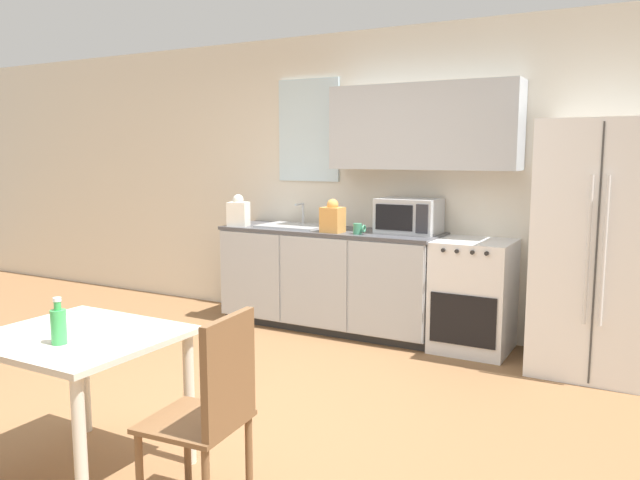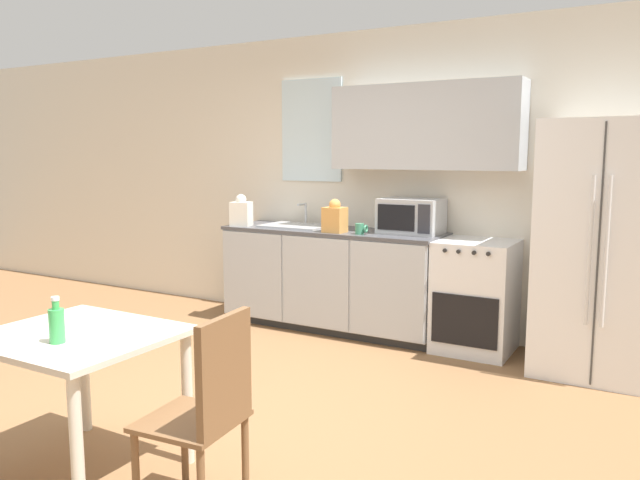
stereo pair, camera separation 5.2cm
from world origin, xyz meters
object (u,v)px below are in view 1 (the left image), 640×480
Objects in this scene: dining_table at (80,357)px; coffee_mug at (358,229)px; refrigerator at (601,249)px; oven_range at (473,296)px; microwave at (409,216)px; drink_bottle at (59,325)px; dining_chair_side at (213,404)px.

coffee_mug is at bearing 85.74° from dining_table.
oven_range is at bearing 175.51° from refrigerator.
microwave is 2.34× the size of drink_bottle.
dining_table is at bearing 110.56° from drink_bottle.
oven_range is 2.96m from dining_chair_side.
dining_chair_side is (-0.33, -2.94, 0.08)m from oven_range.
coffee_mug is at bearing -141.91° from microwave.
microwave is at bearing 38.09° from coffee_mug.
refrigerator is at bearing 56.09° from drink_bottle.
coffee_mug is 2.90m from drink_bottle.
drink_bottle reaches higher than dining_table.
oven_range is 0.49× the size of refrigerator.
refrigerator reaches higher than coffee_mug.
refrigerator is at bearing 3.74° from coffee_mug.
coffee_mug is (-0.95, -0.20, 0.51)m from oven_range.
dining_chair_side is (0.83, -0.00, -0.07)m from dining_table.
dining_table is 0.27m from drink_bottle.
microwave is at bearing 174.42° from refrigerator.
coffee_mug is at bearing -168.30° from oven_range.
refrigerator reaches higher than drink_bottle.
drink_bottle is (-2.03, -3.02, -0.10)m from refrigerator.
dining_chair_side reaches higher than dining_table.
oven_range is 1.10m from coffee_mug.
refrigerator reaches higher than dining_chair_side.
microwave is 3.22m from drink_bottle.
oven_range is at bearing 11.70° from coffee_mug.
oven_range is 3.30m from drink_bottle.
refrigerator reaches higher than microwave.
microwave is (-1.54, 0.15, 0.15)m from refrigerator.
dining_chair_side is (0.62, -2.74, -0.43)m from coffee_mug.
dining_table is at bearing -126.10° from refrigerator.
coffee_mug is 0.12× the size of dining_table.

